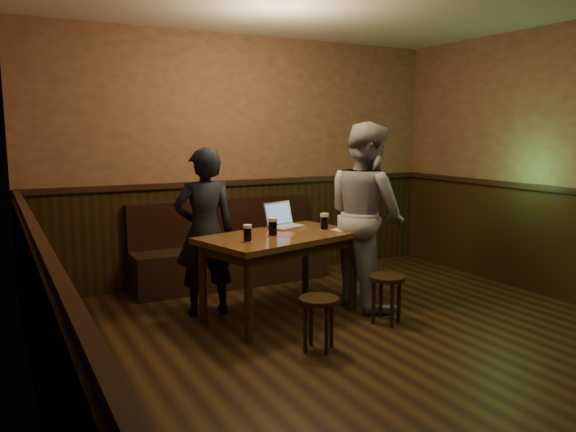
{
  "coord_description": "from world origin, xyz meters",
  "views": [
    {
      "loc": [
        -2.67,
        -3.04,
        1.72
      ],
      "look_at": [
        -0.31,
        1.38,
        0.96
      ],
      "focal_mm": 35.0,
      "sensor_mm": 36.0,
      "label": 1
    }
  ],
  "objects_px": {
    "bench": "(229,257)",
    "pub_table": "(281,245)",
    "pint_left": "(248,233)",
    "person_suit": "(205,232)",
    "stool_right": "(387,285)",
    "laptop": "(283,221)",
    "pint_mid": "(273,227)",
    "stool_left": "(319,308)",
    "pint_right": "(324,222)",
    "person_grey": "(366,215)"
  },
  "relations": [
    {
      "from": "bench",
      "to": "pub_table",
      "type": "relative_size",
      "value": 1.36
    },
    {
      "from": "bench",
      "to": "pint_left",
      "type": "relative_size",
      "value": 14.69
    },
    {
      "from": "person_suit",
      "to": "pint_left",
      "type": "bearing_deg",
      "value": 114.3
    },
    {
      "from": "stool_right",
      "to": "laptop",
      "type": "distance_m",
      "value": 1.21
    },
    {
      "from": "pint_mid",
      "to": "person_suit",
      "type": "height_order",
      "value": "person_suit"
    },
    {
      "from": "stool_left",
      "to": "pint_mid",
      "type": "distance_m",
      "value": 0.99
    },
    {
      "from": "pub_table",
      "to": "stool_left",
      "type": "distance_m",
      "value": 0.95
    },
    {
      "from": "stool_right",
      "to": "pint_mid",
      "type": "distance_m",
      "value": 1.15
    },
    {
      "from": "pint_right",
      "to": "person_grey",
      "type": "bearing_deg",
      "value": -9.77
    },
    {
      "from": "pint_mid",
      "to": "laptop",
      "type": "bearing_deg",
      "value": 50.97
    },
    {
      "from": "person_grey",
      "to": "person_suit",
      "type": "bearing_deg",
      "value": 73.09
    },
    {
      "from": "pub_table",
      "to": "pint_mid",
      "type": "distance_m",
      "value": 0.21
    },
    {
      "from": "person_suit",
      "to": "stool_left",
      "type": "bearing_deg",
      "value": 117.32
    },
    {
      "from": "bench",
      "to": "pint_right",
      "type": "distance_m",
      "value": 1.45
    },
    {
      "from": "pub_table",
      "to": "pint_left",
      "type": "height_order",
      "value": "pint_left"
    },
    {
      "from": "pint_mid",
      "to": "stool_right",
      "type": "bearing_deg",
      "value": -34.97
    },
    {
      "from": "pint_right",
      "to": "person_grey",
      "type": "xyz_separation_m",
      "value": [
        0.43,
        -0.07,
        0.04
      ]
    },
    {
      "from": "pub_table",
      "to": "stool_left",
      "type": "relative_size",
      "value": 3.78
    },
    {
      "from": "pint_right",
      "to": "laptop",
      "type": "xyz_separation_m",
      "value": [
        -0.28,
        0.32,
        -0.02
      ]
    },
    {
      "from": "laptop",
      "to": "person_grey",
      "type": "bearing_deg",
      "value": -44.98
    },
    {
      "from": "stool_right",
      "to": "pint_right",
      "type": "distance_m",
      "value": 0.86
    },
    {
      "from": "bench",
      "to": "pint_right",
      "type": "bearing_deg",
      "value": -69.05
    },
    {
      "from": "pint_right",
      "to": "laptop",
      "type": "distance_m",
      "value": 0.43
    },
    {
      "from": "bench",
      "to": "laptop",
      "type": "height_order",
      "value": "laptop"
    },
    {
      "from": "bench",
      "to": "stool_left",
      "type": "bearing_deg",
      "value": -93.13
    },
    {
      "from": "laptop",
      "to": "person_suit",
      "type": "xyz_separation_m",
      "value": [
        -0.79,
        0.08,
        -0.05
      ]
    },
    {
      "from": "pint_mid",
      "to": "laptop",
      "type": "distance_m",
      "value": 0.47
    },
    {
      "from": "bench",
      "to": "person_suit",
      "type": "distance_m",
      "value": 1.14
    },
    {
      "from": "stool_right",
      "to": "person_grey",
      "type": "distance_m",
      "value": 0.81
    },
    {
      "from": "stool_left",
      "to": "pint_left",
      "type": "height_order",
      "value": "pint_left"
    },
    {
      "from": "pint_mid",
      "to": "laptop",
      "type": "xyz_separation_m",
      "value": [
        0.3,
        0.36,
        -0.02
      ]
    },
    {
      "from": "pub_table",
      "to": "pint_right",
      "type": "xyz_separation_m",
      "value": [
        0.48,
        0.01,
        0.18
      ]
    },
    {
      "from": "stool_left",
      "to": "pint_left",
      "type": "bearing_deg",
      "value": 112.44
    },
    {
      "from": "person_suit",
      "to": "pint_right",
      "type": "bearing_deg",
      "value": 166.9
    },
    {
      "from": "bench",
      "to": "person_grey",
      "type": "height_order",
      "value": "person_grey"
    },
    {
      "from": "pub_table",
      "to": "person_grey",
      "type": "height_order",
      "value": "person_grey"
    },
    {
      "from": "pub_table",
      "to": "pint_left",
      "type": "distance_m",
      "value": 0.48
    },
    {
      "from": "stool_right",
      "to": "pint_left",
      "type": "height_order",
      "value": "pint_left"
    },
    {
      "from": "stool_left",
      "to": "pint_left",
      "type": "relative_size",
      "value": 2.85
    },
    {
      "from": "stool_left",
      "to": "bench",
      "type": "bearing_deg",
      "value": 86.87
    },
    {
      "from": "bench",
      "to": "pint_mid",
      "type": "relative_size",
      "value": 13.22
    },
    {
      "from": "bench",
      "to": "stool_left",
      "type": "distance_m",
      "value": 2.15
    },
    {
      "from": "person_suit",
      "to": "pub_table",
      "type": "bearing_deg",
      "value": 152.49
    },
    {
      "from": "stool_left",
      "to": "pint_right",
      "type": "height_order",
      "value": "pint_right"
    },
    {
      "from": "pub_table",
      "to": "person_grey",
      "type": "relative_size",
      "value": 0.89
    },
    {
      "from": "stool_right",
      "to": "pub_table",
      "type": "bearing_deg",
      "value": 140.14
    },
    {
      "from": "pub_table",
      "to": "stool_left",
      "type": "height_order",
      "value": "pub_table"
    },
    {
      "from": "pint_left",
      "to": "pint_mid",
      "type": "relative_size",
      "value": 0.9
    },
    {
      "from": "pub_table",
      "to": "laptop",
      "type": "height_order",
      "value": "laptop"
    },
    {
      "from": "pub_table",
      "to": "stool_right",
      "type": "height_order",
      "value": "pub_table"
    }
  ]
}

